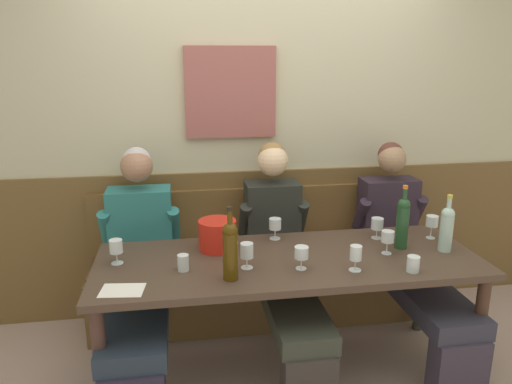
% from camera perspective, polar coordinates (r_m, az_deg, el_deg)
% --- Properties ---
extents(room_wall_back, '(6.80, 0.12, 2.80)m').
position_cam_1_polar(room_wall_back, '(3.50, 0.64, 8.22)').
color(room_wall_back, beige).
rests_on(room_wall_back, ground).
extents(wood_wainscot_panel, '(6.80, 0.03, 1.06)m').
position_cam_1_polar(wood_wainscot_panel, '(3.66, 0.78, -5.57)').
color(wood_wainscot_panel, brown).
rests_on(wood_wainscot_panel, ground).
extents(wall_bench, '(2.47, 0.42, 0.94)m').
position_cam_1_polar(wall_bench, '(3.57, 1.35, -10.47)').
color(wall_bench, brown).
rests_on(wall_bench, ground).
extents(dining_table, '(2.17, 0.80, 0.75)m').
position_cam_1_polar(dining_table, '(2.83, 3.81, -9.21)').
color(dining_table, '#463427').
rests_on(dining_table, ground).
extents(person_left_seat, '(0.52, 1.21, 1.29)m').
position_cam_1_polar(person_left_seat, '(3.08, -13.56, -8.24)').
color(person_left_seat, '#292438').
rests_on(person_left_seat, ground).
extents(person_center_left_seat, '(0.47, 1.22, 1.30)m').
position_cam_1_polar(person_center_left_seat, '(3.14, 2.94, -7.04)').
color(person_center_left_seat, '#36302E').
rests_on(person_center_left_seat, ground).
extents(person_center_right_seat, '(0.50, 1.21, 1.28)m').
position_cam_1_polar(person_center_right_seat, '(3.39, 17.21, -6.53)').
color(person_center_right_seat, '#372F3E').
rests_on(person_center_right_seat, ground).
extents(ice_bucket, '(0.22, 0.22, 0.18)m').
position_cam_1_polar(ice_bucket, '(2.89, -4.53, -5.01)').
color(ice_bucket, red).
rests_on(ice_bucket, dining_table).
extents(wine_bottle_green_tall, '(0.07, 0.07, 0.39)m').
position_cam_1_polar(wine_bottle_green_tall, '(3.00, 16.75, -3.29)').
color(wine_bottle_green_tall, '#1F4423').
rests_on(wine_bottle_green_tall, dining_table).
extents(wine_bottle_clear_water, '(0.08, 0.08, 0.34)m').
position_cam_1_polar(wine_bottle_clear_water, '(3.05, 21.38, -3.87)').
color(wine_bottle_clear_water, '#ABC8BC').
rests_on(wine_bottle_clear_water, dining_table).
extents(wine_bottle_amber_mid, '(0.08, 0.08, 0.39)m').
position_cam_1_polar(wine_bottle_amber_mid, '(2.48, -3.02, -6.66)').
color(wine_bottle_amber_mid, '#453008').
rests_on(wine_bottle_amber_mid, dining_table).
extents(wine_glass_left_end, '(0.07, 0.07, 0.14)m').
position_cam_1_polar(wine_glass_left_end, '(2.92, 15.13, -5.18)').
color(wine_glass_left_end, silver).
rests_on(wine_glass_left_end, dining_table).
extents(wine_glass_right_end, '(0.08, 0.08, 0.13)m').
position_cam_1_polar(wine_glass_right_end, '(3.14, 13.99, -3.68)').
color(wine_glass_right_end, silver).
rests_on(wine_glass_right_end, dining_table).
extents(wine_glass_near_bucket, '(0.07, 0.07, 0.14)m').
position_cam_1_polar(wine_glass_near_bucket, '(2.66, 11.58, -7.18)').
color(wine_glass_near_bucket, silver).
rests_on(wine_glass_near_bucket, dining_table).
extents(wine_glass_mid_left, '(0.08, 0.08, 0.13)m').
position_cam_1_polar(wine_glass_mid_left, '(3.04, 2.25, -3.83)').
color(wine_glass_mid_left, silver).
rests_on(wine_glass_mid_left, dining_table).
extents(wine_glass_by_bottle, '(0.07, 0.07, 0.15)m').
position_cam_1_polar(wine_glass_by_bottle, '(3.24, 19.88, -3.28)').
color(wine_glass_by_bottle, silver).
rests_on(wine_glass_by_bottle, dining_table).
extents(wine_glass_center_rear, '(0.07, 0.07, 0.14)m').
position_cam_1_polar(wine_glass_center_rear, '(2.79, -16.04, -6.28)').
color(wine_glass_center_rear, silver).
rests_on(wine_glass_center_rear, dining_table).
extents(wine_glass_center_front, '(0.08, 0.08, 0.13)m').
position_cam_1_polar(wine_glass_center_front, '(2.63, 5.33, -7.12)').
color(wine_glass_center_front, silver).
rests_on(wine_glass_center_front, dining_table).
extents(wine_glass_mid_right, '(0.07, 0.07, 0.14)m').
position_cam_1_polar(wine_glass_mid_right, '(2.63, -1.08, -6.94)').
color(wine_glass_mid_right, silver).
rests_on(wine_glass_mid_right, dining_table).
extents(water_tumbler_right, '(0.06, 0.06, 0.09)m').
position_cam_1_polar(water_tumbler_right, '(2.65, -8.50, -8.17)').
color(water_tumbler_right, silver).
rests_on(water_tumbler_right, dining_table).
extents(water_tumbler_center, '(0.07, 0.07, 0.09)m').
position_cam_1_polar(water_tumbler_center, '(2.74, 17.89, -8.01)').
color(water_tumbler_center, silver).
rests_on(water_tumbler_center, dining_table).
extents(tasting_sheet_left_guest, '(0.23, 0.17, 0.00)m').
position_cam_1_polar(tasting_sheet_left_guest, '(2.52, -15.36, -11.01)').
color(tasting_sheet_left_guest, white).
rests_on(tasting_sheet_left_guest, dining_table).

